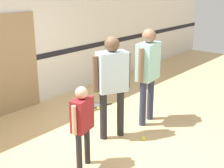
{
  "coord_description": "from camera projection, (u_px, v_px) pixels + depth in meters",
  "views": [
    {
      "loc": [
        -3.53,
        -3.14,
        2.54
      ],
      "look_at": [
        0.21,
        0.0,
        0.96
      ],
      "focal_mm": 50.0,
      "sensor_mm": 36.0,
      "label": 1
    }
  ],
  "objects": [
    {
      "name": "ground_plane",
      "position": [
        104.0,
        141.0,
        5.27
      ],
      "size": [
        16.0,
        16.0,
        0.0
      ],
      "primitive_type": "plane",
      "color": "tan"
    },
    {
      "name": "wall_back",
      "position": [
        16.0,
        33.0,
        6.21
      ],
      "size": [
        16.0,
        0.07,
        3.2
      ],
      "color": "silver",
      "rests_on": "ground_plane"
    },
    {
      "name": "person_instructor",
      "position": [
        112.0,
        77.0,
        5.1
      ],
      "size": [
        0.61,
        0.45,
        1.74
      ],
      "rotation": [
        0.0,
        0.0,
        -0.45
      ],
      "color": "#232328",
      "rests_on": "ground_plane"
    },
    {
      "name": "person_student_left",
      "position": [
        82.0,
        119.0,
        4.3
      ],
      "size": [
        0.45,
        0.27,
        1.23
      ],
      "rotation": [
        0.0,
        0.0,
        0.24
      ],
      "color": "#232328",
      "rests_on": "ground_plane"
    },
    {
      "name": "person_student_right",
      "position": [
        148.0,
        66.0,
        5.67
      ],
      "size": [
        0.67,
        0.34,
        1.78
      ],
      "rotation": [
        0.0,
        0.0,
        3.28
      ],
      "color": "#2D334C",
      "rests_on": "ground_plane"
    },
    {
      "name": "racket_spare_on_floor",
      "position": [
        96.0,
        105.0,
        6.79
      ],
      "size": [
        0.5,
        0.43,
        0.03
      ],
      "rotation": [
        0.0,
        0.0,
        5.63
      ],
      "color": "#28282D",
      "rests_on": "ground_plane"
    },
    {
      "name": "tennis_ball_near_instructor",
      "position": [
        143.0,
        138.0,
        5.3
      ],
      "size": [
        0.07,
        0.07,
        0.07
      ],
      "primitive_type": "sphere",
      "color": "#CCE038",
      "rests_on": "ground_plane"
    },
    {
      "name": "tennis_ball_by_spare_racket",
      "position": [
        98.0,
        108.0,
        6.57
      ],
      "size": [
        0.07,
        0.07,
        0.07
      ],
      "primitive_type": "sphere",
      "color": "#CCE038",
      "rests_on": "ground_plane"
    }
  ]
}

